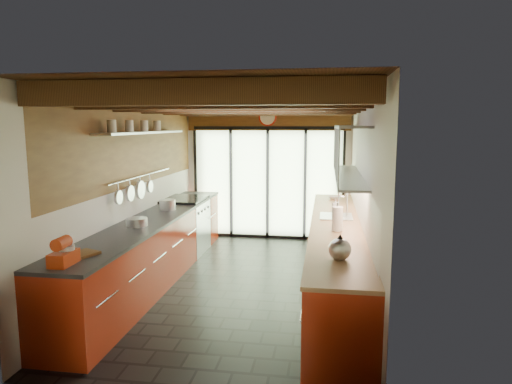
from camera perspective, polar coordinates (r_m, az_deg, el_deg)
ground at (r=6.51m, az=-1.69°, el=-11.44°), size 5.50×5.50×0.00m
room_shell at (r=6.15m, az=-1.75°, el=3.21°), size 5.50×5.50×5.50m
ceiling_beams at (r=6.50m, az=-1.17°, el=10.62°), size 3.14×5.06×4.90m
glass_door at (r=8.80m, az=1.47°, el=4.82°), size 2.95×0.10×2.90m
left_counter at (r=6.71m, az=-12.55°, el=-6.91°), size 0.68×5.00×0.92m
range_stove at (r=8.04m, az=-8.80°, el=-4.20°), size 0.66×0.90×0.97m
right_counter at (r=6.27m, az=9.93°, el=-7.92°), size 0.68×5.00×0.92m
sink_assembly at (r=6.54m, az=10.10°, el=-2.74°), size 0.45×0.52×0.43m
upper_cabinets_right at (r=6.34m, az=11.62°, el=4.98°), size 0.34×3.00×3.00m
left_wall_fixtures at (r=6.69m, az=-14.02°, el=5.34°), size 0.28×2.60×0.96m
stand_mixer at (r=4.63m, az=-22.88°, el=-7.09°), size 0.18×0.30×0.27m
pot_large at (r=7.11m, az=-11.00°, el=-1.57°), size 0.29×0.29×0.15m
pot_small at (r=6.06m, az=-14.69°, el=-3.66°), size 0.34×0.34×0.10m
cutting_board at (r=4.89m, az=-21.06°, el=-7.31°), size 0.33×0.38×0.03m
kettle at (r=4.50m, az=10.44°, el=-6.88°), size 0.23×0.28×0.26m
paper_towel at (r=5.66m, az=10.13°, el=-3.35°), size 0.17×0.17×0.36m
soap_bottle at (r=6.93m, az=9.89°, el=-1.65°), size 0.10×0.10×0.19m
bowl at (r=8.08m, az=9.74°, el=-0.71°), size 0.21×0.21×0.05m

